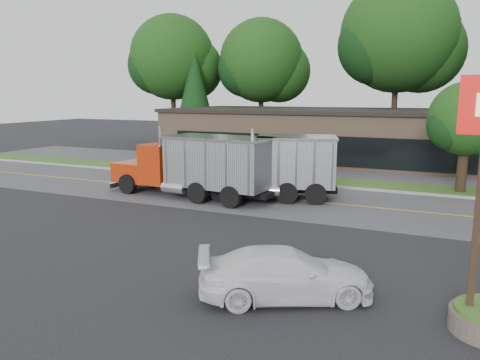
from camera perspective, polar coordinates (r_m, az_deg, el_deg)
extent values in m
plane|color=#2B2B2F|center=(17.88, -8.49, -7.73)|extent=(140.00, 140.00, 0.00)
cube|color=slate|center=(25.62, 2.46, -2.07)|extent=(60.00, 8.00, 0.02)
cube|color=gold|center=(25.62, 2.46, -2.07)|extent=(60.00, 0.12, 0.01)
cube|color=#9E9E99|center=(29.48, 5.51, -0.45)|extent=(60.00, 0.30, 0.12)
cube|color=#2F581E|center=(31.16, 6.58, 0.11)|extent=(60.00, 3.40, 0.03)
cube|color=slate|center=(35.90, 9.04, 1.41)|extent=(60.00, 7.00, 0.02)
cube|color=#907058|center=(41.03, 14.07, 5.16)|extent=(32.00, 12.00, 4.00)
cube|color=#332116|center=(12.10, 26.93, -4.75)|extent=(0.16, 0.16, 5.00)
cylinder|color=#382619|center=(54.81, -8.07, 7.23)|extent=(0.56, 0.56, 5.18)
sphere|color=#1C3F11|center=(54.89, -8.26, 14.57)|extent=(9.47, 9.47, 9.47)
sphere|color=#1C3F11|center=(54.90, -5.94, 13.38)|extent=(7.10, 7.10, 7.10)
sphere|color=black|center=(54.90, -10.09, 13.59)|extent=(6.51, 6.51, 6.51)
cylinder|color=#382619|center=(52.04, 2.55, 7.00)|extent=(0.56, 0.56, 4.90)
sphere|color=#1C3F11|center=(52.07, 2.61, 14.33)|extent=(8.97, 8.97, 8.97)
sphere|color=#1C3F11|center=(52.46, 4.82, 13.05)|extent=(6.73, 6.73, 6.73)
sphere|color=black|center=(51.78, 0.77, 13.43)|extent=(6.17, 6.17, 6.17)
cylinder|color=#382619|center=(48.58, 18.19, 6.89)|extent=(0.56, 0.56, 5.98)
sphere|color=#1C3F11|center=(48.83, 18.75, 16.42)|extent=(10.93, 10.93, 10.93)
sphere|color=#1C3F11|center=(49.87, 21.23, 14.55)|extent=(8.19, 8.19, 8.19)
sphere|color=black|center=(47.93, 16.44, 15.43)|extent=(7.51, 7.51, 7.51)
cylinder|color=#382619|center=(51.20, -5.41, 4.72)|extent=(0.44, 0.44, 1.00)
cone|color=black|center=(50.96, -5.52, 10.72)|extent=(4.68, 4.68, 9.58)
cylinder|color=#382619|center=(29.56, 25.41, 0.83)|extent=(0.56, 0.56, 2.26)
sphere|color=#1C3F11|center=(29.26, 25.88, 6.77)|extent=(4.14, 4.14, 4.14)
sphere|color=black|center=(28.89, 24.55, 6.07)|extent=(2.84, 2.84, 2.84)
cube|color=black|center=(25.51, -5.55, -0.86)|extent=(9.18, 1.86, 0.28)
cube|color=#B72D0D|center=(27.87, -12.24, 1.06)|extent=(2.39, 2.50, 1.10)
cube|color=#B72D0D|center=(26.62, -9.43, 2.04)|extent=(1.81, 2.54, 2.20)
cube|color=black|center=(27.01, -10.60, 2.97)|extent=(0.26, 2.10, 0.90)
cube|color=silver|center=(24.39, -2.56, 2.12)|extent=(5.67, 3.01, 2.50)
cube|color=silver|center=(24.24, -2.58, 5.16)|extent=(5.83, 3.17, 0.12)
cylinder|color=black|center=(28.68, -10.37, 0.27)|extent=(1.13, 0.45, 1.10)
cylinder|color=black|center=(27.00, -13.51, -0.47)|extent=(1.13, 0.45, 1.10)
cylinder|color=black|center=(25.40, -0.39, -0.85)|extent=(1.13, 0.45, 1.10)
cylinder|color=black|center=(23.48, -3.21, -1.80)|extent=(1.13, 0.45, 1.10)
cube|color=black|center=(25.12, 4.20, -1.01)|extent=(6.62, 2.89, 0.28)
cube|color=#231C9B|center=(25.33, -2.29, 0.37)|extent=(2.19, 2.66, 1.10)
cube|color=#231C9B|center=(25.05, 0.62, 1.66)|extent=(1.80, 2.63, 2.20)
cube|color=black|center=(25.06, -0.52, 2.58)|extent=(0.67, 2.03, 0.90)
cube|color=silver|center=(24.84, 6.90, 2.21)|extent=(4.51, 3.55, 2.50)
cube|color=silver|center=(24.69, 6.96, 5.19)|extent=(4.70, 3.74, 0.12)
cylinder|color=black|center=(26.52, -1.56, -0.38)|extent=(1.15, 0.66, 1.10)
cylinder|color=black|center=(24.30, -2.40, -1.38)|extent=(1.15, 0.66, 1.10)
cylinder|color=black|center=(26.21, 7.48, -0.59)|extent=(1.15, 0.66, 1.10)
cylinder|color=black|center=(23.96, 7.48, -1.63)|extent=(1.15, 0.66, 1.10)
imported|color=white|center=(13.10, 5.60, -11.31)|extent=(5.12, 3.97, 1.38)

